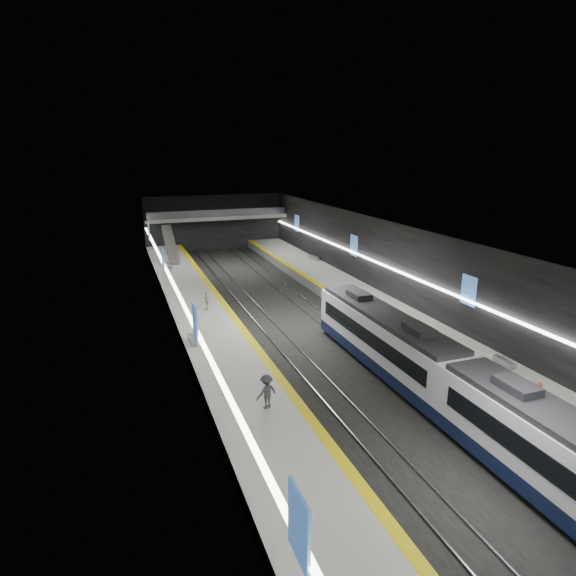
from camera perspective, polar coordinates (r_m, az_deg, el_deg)
name	(u,v)px	position (r m, az deg, el deg)	size (l,w,h in m)	color
ground	(301,328)	(40.34, 1.57, -4.77)	(70.00, 70.00, 0.00)	black
ceiling	(302,233)	(38.22, 1.66, 6.51)	(20.00, 70.00, 0.04)	beige
wall_left	(177,294)	(36.75, -13.05, -0.72)	(0.04, 70.00, 8.00)	black
wall_right	(407,272)	(43.65, 13.93, 1.89)	(0.04, 70.00, 8.00)	black
wall_back	(214,222)	(72.14, -8.71, 7.69)	(20.00, 0.04, 8.00)	black
platform_left	(212,334)	(38.22, -8.99, -5.38)	(5.00, 70.00, 1.00)	slate
tile_surface_left	(212,328)	(38.04, -9.03, -4.67)	(5.00, 70.00, 0.02)	#A4A39F
tactile_strip_left	(239,324)	(38.47, -5.81, -4.29)	(0.60, 70.00, 0.02)	yellow
platform_right	(380,312)	(43.33, 10.86, -2.86)	(5.00, 70.00, 1.00)	slate
tile_surface_right	(380,307)	(43.17, 10.90, -2.22)	(5.00, 70.00, 0.02)	#A4A39F
tactile_strip_right	(358,310)	(42.12, 8.32, -2.54)	(0.60, 70.00, 0.02)	yellow
rails	(301,327)	(40.31, 1.57, -4.69)	(6.52, 70.00, 0.12)	gray
train	(458,388)	(27.64, 19.48, -11.06)	(2.69, 30.04, 3.60)	#0F1838
ad_posters	(297,273)	(39.86, 1.10, 1.77)	(19.94, 53.50, 2.20)	#4072C0
cove_light_left	(180,296)	(36.83, -12.73, -0.99)	(0.25, 68.60, 0.12)	white
cove_light_right	(405,274)	(43.59, 13.70, 1.61)	(0.25, 68.60, 0.12)	white
mezzanine_bridge	(217,217)	(69.99, -8.40, 8.30)	(20.00, 3.00, 1.50)	gray
escalator	(170,244)	(62.43, -13.78, 5.08)	(1.20, 8.00, 0.60)	#99999E
bench_left_near	(193,340)	(35.43, -11.22, -6.03)	(0.48, 1.72, 0.42)	#99999E
bench_left_far	(168,270)	(56.02, -14.07, 2.06)	(0.49, 1.78, 0.43)	#99999E
bench_right_near	(504,362)	(34.29, 24.27, -8.01)	(0.46, 1.66, 0.41)	#99999E
bench_right_far	(314,258)	(60.67, 3.11, 3.59)	(0.51, 1.84, 0.45)	#99999E
passenger_right_a	(538,397)	(29.15, 27.54, -11.35)	(0.62, 0.40, 1.69)	#AC5540
passenger_left_a	(207,301)	(42.04, -9.60, -1.49)	(0.96, 0.40, 1.64)	beige
passenger_left_b	(266,392)	(26.23, -2.57, -12.19)	(1.24, 0.71, 1.91)	#434149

